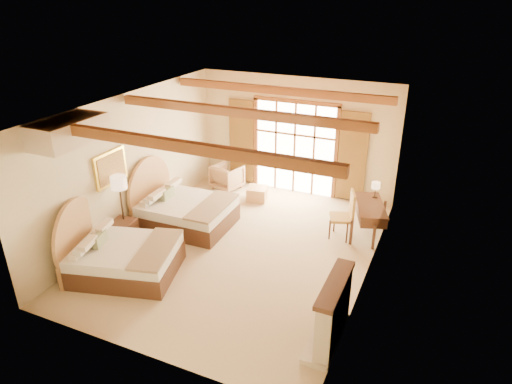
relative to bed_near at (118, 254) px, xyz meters
The scene contains 19 objects.
floor 2.61m from the bed_near, 43.82° to the left, with size 7.00×7.00×0.00m, color tan.
wall_back 5.73m from the bed_near, 70.59° to the left, with size 5.50×5.50×0.00m, color beige.
wall_left 2.32m from the bed_near, 116.38° to the left, with size 7.00×7.00×0.00m, color beige.
wall_right 5.09m from the bed_near, 21.18° to the left, with size 7.00×7.00×0.00m, color beige.
ceiling 3.80m from the bed_near, 43.82° to the left, with size 7.00×7.00×0.00m, color #AC6737.
ceiling_beams 3.72m from the bed_near, 43.82° to the left, with size 5.39×4.60×0.18m, color brown, non-canonical shape.
french_doors 5.61m from the bed_near, 70.38° to the left, with size 3.95×0.08×2.60m.
fireplace 4.47m from the bed_near, ahead, with size 0.46×1.40×1.16m.
painting 1.89m from the bed_near, 128.99° to the left, with size 0.06×0.95×0.75m.
canopy_valance 2.61m from the bed_near, 158.43° to the right, with size 0.70×1.40×0.45m, color beige.
bed_near is the anchor object (origin of this frame).
bed_far 2.23m from the bed_near, 88.75° to the left, with size 2.16×1.67×1.40m.
nightstand 1.07m from the bed_near, 123.23° to the left, with size 0.49×0.49×0.59m, color #4C2D1E.
floor_lamp 1.52m from the bed_near, 122.63° to the left, with size 0.34×0.34×1.61m.
armchair 4.62m from the bed_near, 89.06° to the left, with size 0.75×0.77×0.70m, color #9D7552.
ottoman 4.41m from the bed_near, 74.42° to the left, with size 0.50×0.50×0.37m, color tan.
desk 5.62m from the bed_near, 40.08° to the left, with size 1.03×1.52×0.75m.
desk_chair 4.94m from the bed_near, 40.15° to the left, with size 0.65×0.64×1.14m.
desk_lamp 5.94m from the bed_near, 43.17° to the left, with size 0.19×0.19×0.39m.
Camera 1 is at (3.86, -7.81, 5.33)m, focal length 32.00 mm.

